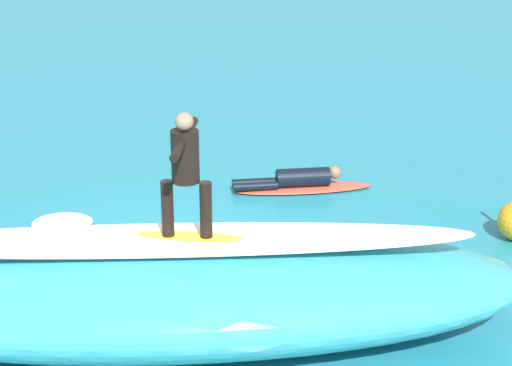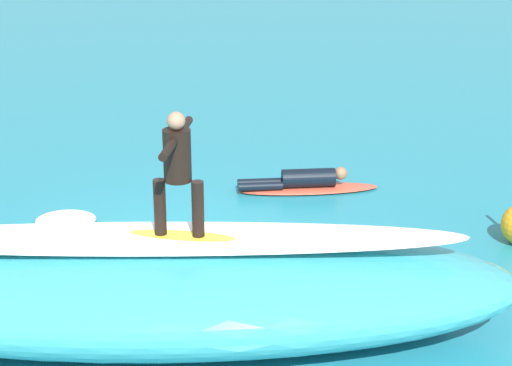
{
  "view_description": "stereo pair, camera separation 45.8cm",
  "coord_description": "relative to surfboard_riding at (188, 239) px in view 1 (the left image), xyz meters",
  "views": [
    {
      "loc": [
        0.12,
        11.83,
        5.44
      ],
      "look_at": [
        -1.27,
        0.01,
        1.01
      ],
      "focal_mm": 64.15,
      "sensor_mm": 36.0,
      "label": 1
    },
    {
      "loc": [
        -0.34,
        11.87,
        5.44
      ],
      "look_at": [
        -1.27,
        0.01,
        1.01
      ],
      "focal_mm": 64.15,
      "sensor_mm": 36.0,
      "label": 2
    }
  ],
  "objects": [
    {
      "name": "foam_patch_mid",
      "position": [
        1.76,
        -3.43,
        -1.15
      ],
      "size": [
        0.97,
        0.85,
        0.12
      ],
      "primitive_type": "ellipsoid",
      "rotation": [
        0.0,
        0.0,
        3.07
      ],
      "color": "white",
      "rests_on": "ground_plane"
    },
    {
      "name": "surfer_paddling",
      "position": [
        -1.97,
        -4.52,
        -1.0
      ],
      "size": [
        1.83,
        0.35,
        0.33
      ],
      "rotation": [
        0.0,
        0.0,
        -3.12
      ],
      "color": "black",
      "rests_on": "surfboard_paddling"
    },
    {
      "name": "wave_crest",
      "position": [
        0.3,
        -0.02,
        -0.62
      ],
      "size": [
        8.7,
        3.35,
        1.16
      ],
      "primitive_type": "ellipsoid",
      "rotation": [
        0.0,
        0.0,
        -0.07
      ],
      "color": "teal",
      "rests_on": "ground_plane"
    },
    {
      "name": "surfboard_riding",
      "position": [
        0.0,
        0.0,
        0.0
      ],
      "size": [
        2.25,
        0.94,
        0.09
      ],
      "primitive_type": "ellipsoid",
      "rotation": [
        0.0,
        0.0,
        -0.21
      ],
      "color": "yellow",
      "rests_on": "wave_crest"
    },
    {
      "name": "ground_plane",
      "position": [
        0.22,
        -2.27,
        -1.21
      ],
      "size": [
        120.0,
        120.0,
        0.0
      ],
      "primitive_type": "plane",
      "color": "teal"
    },
    {
      "name": "foam_patch_near",
      "position": [
        0.9,
        -0.22,
        -1.13
      ],
      "size": [
        1.05,
        0.96,
        0.15
      ],
      "primitive_type": "ellipsoid",
      "rotation": [
        0.0,
        0.0,
        3.01
      ],
      "color": "white",
      "rests_on": "ground_plane"
    },
    {
      "name": "surfboard_paddling",
      "position": [
        -2.1,
        -4.53,
        -1.17
      ],
      "size": [
        2.35,
        0.6,
        0.07
      ],
      "primitive_type": "ellipsoid",
      "rotation": [
        0.0,
        0.0,
        -3.12
      ],
      "color": "#E0563D",
      "rests_on": "ground_plane"
    },
    {
      "name": "wave_foam_lip",
      "position": [
        0.3,
        -0.02,
        -0.0
      ],
      "size": [
        7.3,
        1.47,
        0.08
      ],
      "primitive_type": "ellipsoid",
      "rotation": [
        0.0,
        0.0,
        -0.07
      ],
      "color": "white",
      "rests_on": "wave_crest"
    },
    {
      "name": "surfer_riding",
      "position": [
        0.0,
        0.0,
        0.89
      ],
      "size": [
        0.57,
        1.37,
        1.45
      ],
      "rotation": [
        0.0,
        0.0,
        -0.21
      ],
      "color": "black",
      "rests_on": "surfboard_riding"
    }
  ]
}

